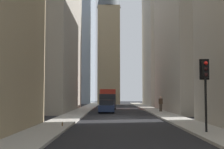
% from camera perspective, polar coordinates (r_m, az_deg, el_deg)
% --- Properties ---
extents(ground_plane, '(135.00, 135.00, 0.00)m').
position_cam_1_polar(ground_plane, '(27.57, 1.62, -8.03)').
color(ground_plane, black).
extents(sidewalk_right, '(90.00, 2.20, 0.14)m').
position_cam_1_polar(sidewalk_right, '(27.81, -7.78, -7.82)').
color(sidewalk_right, '#A8A399').
rests_on(sidewalk_right, ground_plane).
extents(sidewalk_left, '(90.00, 2.20, 0.14)m').
position_cam_1_polar(sidewalk_left, '(28.05, 10.93, -7.75)').
color(sidewalk_left, '#A8A399').
rests_on(sidewalk_left, ground_plane).
extents(building_left_far, '(14.50, 10.00, 25.41)m').
position_cam_1_polar(building_left_far, '(59.95, 11.03, 6.58)').
color(building_left_far, '#A8A091').
rests_on(building_left_far, ground_plane).
extents(building_left_midfar, '(17.02, 10.50, 20.31)m').
position_cam_1_polar(building_left_midfar, '(39.89, 16.73, 8.15)').
color(building_left_midfar, gray).
rests_on(building_left_midfar, ground_plane).
extents(building_right_midfar, '(17.87, 10.00, 18.07)m').
position_cam_1_polar(building_right_midfar, '(41.16, -13.88, 6.13)').
color(building_right_midfar, gray).
rests_on(building_right_midfar, ground_plane).
extents(church_spire, '(5.24, 5.24, 37.07)m').
position_cam_1_polar(church_spire, '(69.28, -0.57, 10.79)').
color(church_spire, '#9E8966').
rests_on(church_spire, ground_plane).
extents(delivery_truck, '(6.46, 2.25, 2.84)m').
position_cam_1_polar(delivery_truck, '(45.32, -0.78, -4.49)').
color(delivery_truck, red).
rests_on(delivery_truck, ground_plane).
extents(sedan_navy, '(4.30, 1.78, 1.42)m').
position_cam_1_polar(sedan_navy, '(35.75, -1.00, -5.97)').
color(sedan_navy, navy).
rests_on(sedan_navy, ground_plane).
extents(traffic_light_foreground, '(0.43, 0.52, 3.83)m').
position_cam_1_polar(traffic_light_foreground, '(16.95, 16.83, -0.61)').
color(traffic_light_foreground, black).
rests_on(traffic_light_foreground, sidewalk_left).
extents(pedestrian, '(0.26, 0.44, 1.73)m').
position_cam_1_polar(pedestrian, '(36.08, 8.96, -5.24)').
color(pedestrian, '#473D33').
rests_on(pedestrian, sidewalk_left).
extents(discarded_bottle, '(0.07, 0.07, 0.27)m').
position_cam_1_polar(discarded_bottle, '(19.54, -9.16, -9.04)').
color(discarded_bottle, brown).
rests_on(discarded_bottle, sidewalk_right).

